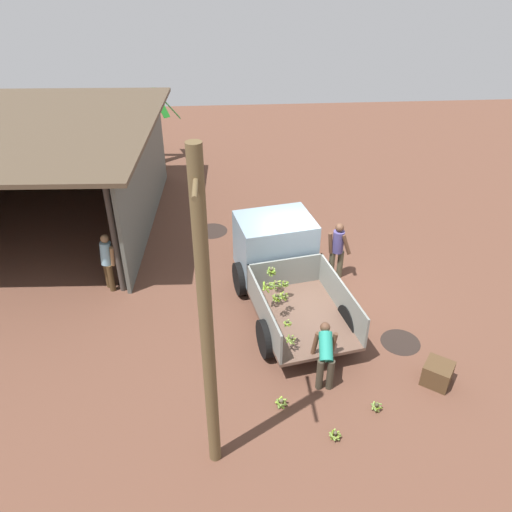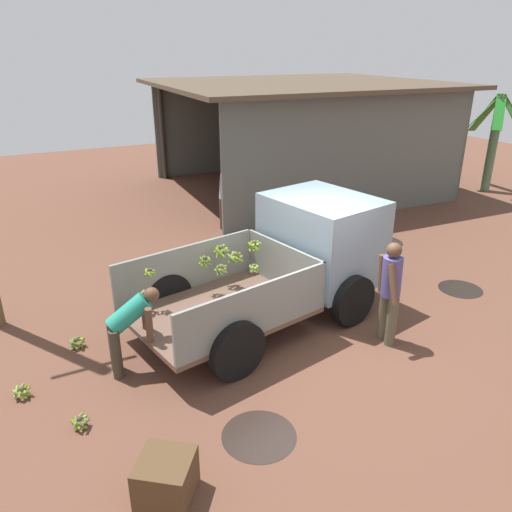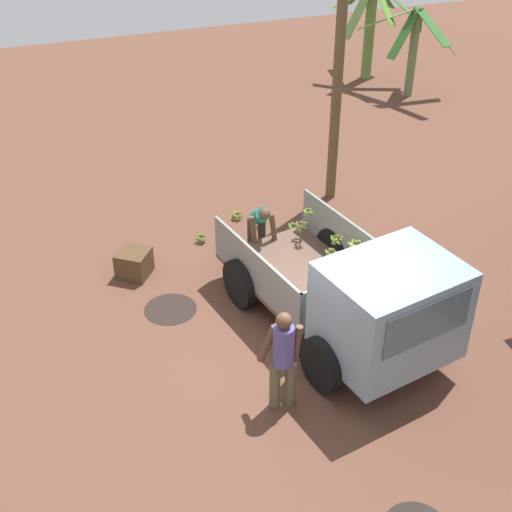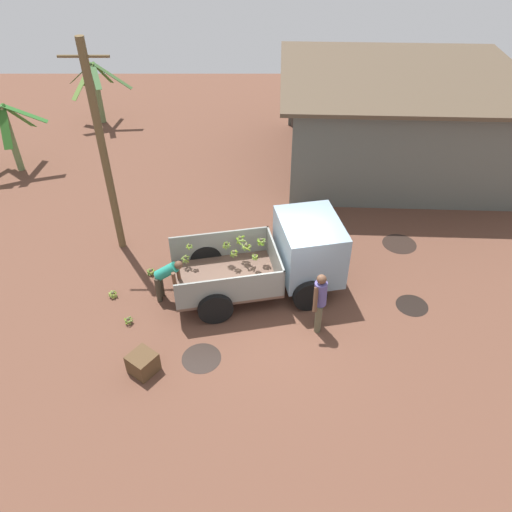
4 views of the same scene
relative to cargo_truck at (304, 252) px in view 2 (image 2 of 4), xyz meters
The scene contains 14 objects.
ground 1.36m from the cargo_truck, 114.64° to the right, with size 36.00×36.00×0.00m, color brown.
mud_patch_0 3.36m from the cargo_truck, 15.79° to the right, with size 0.83×0.83×0.01m, color black.
mud_patch_1 3.94m from the cargo_truck, 28.08° to the left, with size 1.01×1.01×0.01m, color #2C211B.
mud_patch_2 3.59m from the cargo_truck, 130.38° to the right, with size 0.92×0.92×0.01m, color black.
cargo_truck is the anchor object (origin of this frame).
warehouse_shed 8.52m from the cargo_truck, 56.64° to the left, with size 8.77×7.80×3.35m.
banana_palm_0 10.26m from the cargo_truck, 22.71° to the left, with size 1.69×2.30×3.03m.
person_foreground_visitor 1.73m from the cargo_truck, 71.97° to the right, with size 0.38×0.64×1.68m.
person_worker_loading 3.31m from the cargo_truck, 169.66° to the right, with size 0.77×0.55×1.26m.
person_bystander_near_shed 4.47m from the cargo_truck, 84.15° to the left, with size 0.56×0.50×1.63m.
banana_bunch_on_ground_0 4.85m from the cargo_truck, behind, with size 0.25×0.25×0.18m.
banana_bunch_on_ground_1 4.01m from the cargo_truck, behind, with size 0.26×0.26×0.19m.
banana_bunch_on_ground_2 4.49m from the cargo_truck, 160.01° to the right, with size 0.24×0.23×0.18m.
wooden_crate_0 4.64m from the cargo_truck, 139.58° to the right, with size 0.55×0.55×0.50m, color #4E3620.
Camera 2 is at (-4.02, -6.00, 4.35)m, focal length 35.00 mm.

